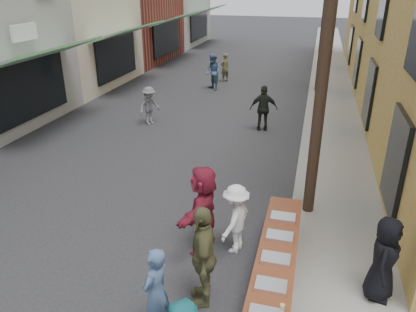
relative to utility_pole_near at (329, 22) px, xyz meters
The scene contains 18 objects.
ground 6.91m from the utility_pole_near, 145.10° to the right, with size 120.00×120.00×0.00m, color #28282B.
sidewalk 12.82m from the utility_pole_near, 86.66° to the left, with size 2.20×60.00×0.10m, color gray.
storefront_row 18.65m from the utility_pole_near, 140.09° to the left, with size 8.00×37.00×9.00m.
utility_pole_near is the anchor object (origin of this frame).
serving_table 4.70m from the utility_pole_near, 100.37° to the right, with size 0.70×4.00×0.75m.
catering_tray_foil_b 5.29m from the utility_pole_near, 97.63° to the right, with size 0.50×0.33×0.08m, color #B2B2B7.
catering_tray_buns 4.82m from the utility_pole_near, 99.37° to the right, with size 0.50×0.33×0.08m, color tan.
catering_tray_foil_d 4.41m from the utility_pole_near, 102.11° to the right, with size 0.50×0.33×0.08m, color #B2B2B7.
catering_tray_buns_end 4.08m from the utility_pole_near, 107.04° to the right, with size 0.50×0.33×0.08m, color tan.
guest_front_b 6.12m from the utility_pole_near, 117.17° to the right, with size 0.58×0.38×1.59m, color #455E86.
guest_front_d 4.43m from the utility_pole_near, 127.24° to the right, with size 0.99×0.57×1.53m, color white.
guest_front_e 5.25m from the utility_pole_near, 115.89° to the right, with size 1.13×0.47×1.93m, color brown.
guest_queue_back 4.58m from the utility_pole_near, 136.76° to the right, with size 1.77×0.56×1.91m, color maroon.
server 4.68m from the utility_pole_near, 64.19° to the right, with size 0.78×0.51×1.59m, color black.
passerby_left 9.02m from the utility_pole_near, 140.18° to the left, with size 0.97×0.56×1.50m, color slate.
passerby_mid 6.98m from the utility_pole_near, 108.47° to the left, with size 1.01×0.42×1.73m, color black.
passerby_right 14.52m from the utility_pole_near, 111.09° to the left, with size 0.57×0.37×1.56m, color brown.
passerby_far 12.84m from the utility_pole_near, 115.13° to the left, with size 0.88×0.69×1.82m, color #4A6590.
Camera 1 is at (4.14, -5.92, 5.30)m, focal length 35.00 mm.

